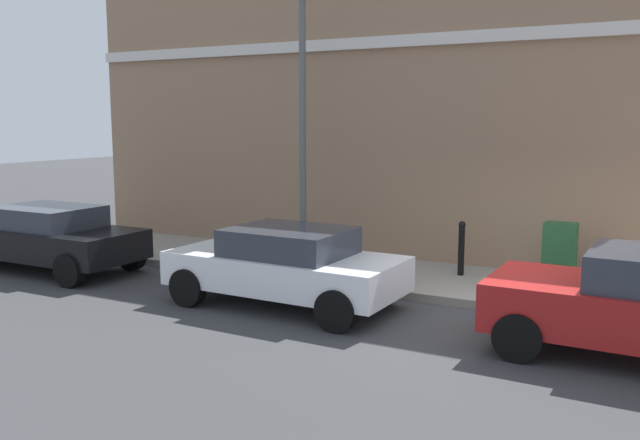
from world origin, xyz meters
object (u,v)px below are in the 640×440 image
car_white (286,265)px  bollard_near_cabinet (461,246)px  car_black (44,236)px  utility_cabinet (559,258)px  lamppost (302,109)px

car_white → bollard_near_cabinet: car_white is taller
car_black → utility_cabinet: (2.89, -9.70, -0.02)m
car_black → bollard_near_cabinet: size_ratio=4.25×
utility_cabinet → bollard_near_cabinet: size_ratio=1.11×
car_white → utility_cabinet: car_white is taller
car_black → lamppost: lamppost is taller
car_white → car_black: car_black is taller
lamppost → car_black: bearing=120.5°
utility_cabinet → lamppost: (-0.18, 5.09, 2.62)m
car_white → car_black: bearing=1.5°
car_white → utility_cabinet: size_ratio=3.43×
bollard_near_cabinet → car_white: bearing=144.8°
utility_cabinet → car_white: bearing=126.4°
utility_cabinet → bollard_near_cabinet: (0.10, 1.79, 0.02)m
car_white → utility_cabinet: bearing=-142.3°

